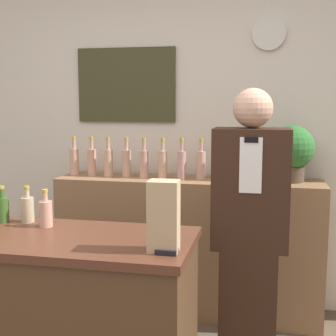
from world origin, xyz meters
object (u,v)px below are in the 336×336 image
Objects in this scene: shopkeeper at (250,237)px; paper_bag at (164,216)px; tape_dispenser at (168,249)px; potted_plant at (292,150)px.

paper_bag is at bearing -117.31° from shopkeeper.
shopkeeper is at bearing 62.69° from paper_bag.
tape_dispenser is (0.02, -0.03, -0.13)m from paper_bag.
potted_plant is 1.56m from paper_bag.
potted_plant is at bearing 67.52° from paper_bag.
shopkeeper is 18.13× the size of tape_dispenser.
tape_dispenser is at bearing -54.18° from paper_bag.
paper_bag is at bearing 125.82° from tape_dispenser.
paper_bag is (-0.34, -0.66, 0.26)m from shopkeeper.
paper_bag is 3.41× the size of tape_dispenser.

